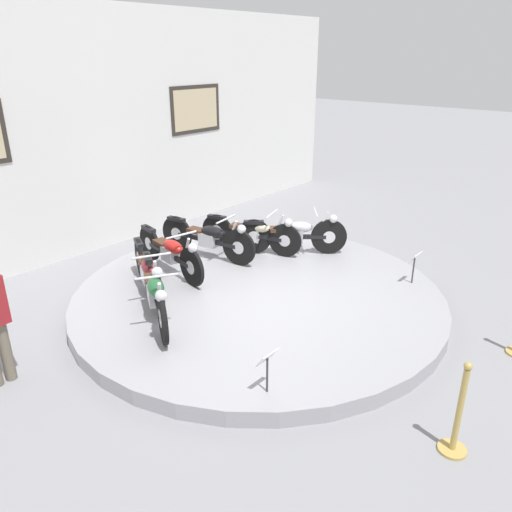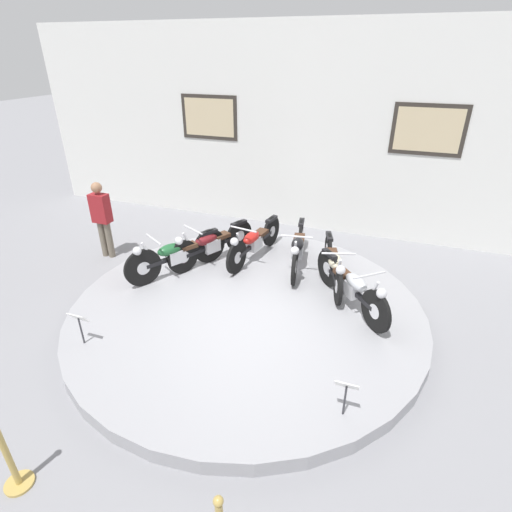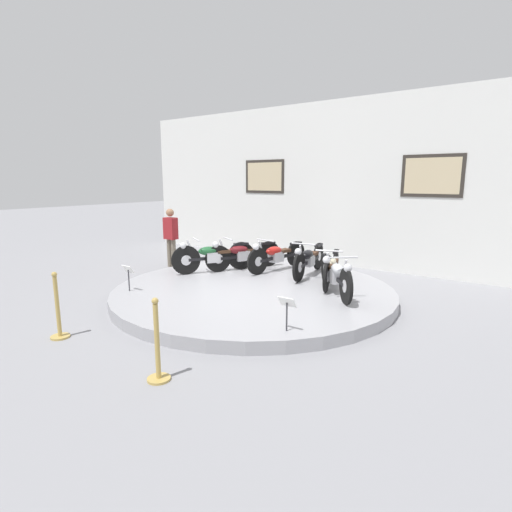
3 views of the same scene
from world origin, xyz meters
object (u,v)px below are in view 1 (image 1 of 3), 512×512
object	(u,v)px
motorcycle_maroon	(149,271)
motorcycle_cream	(252,232)
motorcycle_green	(155,292)
info_placard_front_centre	(414,261)
stanchion_post_left_of_entry	(457,423)
motorcycle_black	(209,237)
motorcycle_red	(171,251)
motorcycle_silver	(294,233)
info_placard_front_left	(267,363)

from	to	relation	value
motorcycle_maroon	motorcycle_cream	size ratio (longest dim) A/B	0.96
motorcycle_cream	motorcycle_green	bearing A→B (deg)	-166.79
info_placard_front_centre	stanchion_post_left_of_entry	xyz separation A→B (m)	(-2.92, -1.79, -0.23)
motorcycle_green	motorcycle_black	world-z (taller)	motorcycle_green
motorcycle_red	motorcycle_cream	size ratio (longest dim) A/B	1.04
motorcycle_cream	motorcycle_silver	xyz separation A→B (m)	(0.40, -0.64, 0.02)
info_placard_front_left	motorcycle_maroon	bearing A→B (deg)	77.33
motorcycle_green	motorcycle_red	bearing A→B (deg)	42.19
motorcycle_maroon	motorcycle_cream	world-z (taller)	motorcycle_maroon
motorcycle_silver	stanchion_post_left_of_entry	world-z (taller)	stanchion_post_left_of_entry
motorcycle_green	motorcycle_maroon	bearing A→B (deg)	59.04
motorcycle_silver	info_placard_front_centre	world-z (taller)	motorcycle_silver
info_placard_front_left	info_placard_front_centre	xyz separation A→B (m)	(3.61, 0.00, 0.00)
motorcycle_maroon	motorcycle_black	distance (m)	1.65
motorcycle_cream	info_placard_front_left	xyz separation A→B (m)	(-2.97, -2.81, -0.00)
motorcycle_maroon	motorcycle_silver	world-z (taller)	motorcycle_silver
motorcycle_cream	stanchion_post_left_of_entry	distance (m)	5.14
motorcycle_cream	stanchion_post_left_of_entry	size ratio (longest dim) A/B	1.84
motorcycle_green	stanchion_post_left_of_entry	size ratio (longest dim) A/B	1.72
motorcycle_maroon	motorcycle_red	bearing A→B (deg)	26.96
motorcycle_green	motorcycle_maroon	distance (m)	0.75
info_placard_front_left	stanchion_post_left_of_entry	world-z (taller)	stanchion_post_left_of_entry
info_placard_front_left	stanchion_post_left_of_entry	bearing A→B (deg)	-68.90
motorcycle_cream	info_placard_front_left	size ratio (longest dim) A/B	3.68
motorcycle_maroon	info_placard_front_centre	bearing A→B (deg)	-43.40
info_placard_front_left	info_placard_front_centre	size ratio (longest dim) A/B	1.00
motorcycle_cream	info_placard_front_centre	bearing A→B (deg)	-77.20
motorcycle_green	motorcycle_maroon	size ratio (longest dim) A/B	0.98
motorcycle_cream	motorcycle_silver	size ratio (longest dim) A/B	1.22
motorcycle_maroon	info_placard_front_centre	distance (m)	4.10
stanchion_post_left_of_entry	info_placard_front_centre	bearing A→B (deg)	31.47
motorcycle_red	info_placard_front_centre	bearing A→B (deg)	-54.94
info_placard_front_centre	stanchion_post_left_of_entry	distance (m)	3.43
motorcycle_green	info_placard_front_left	distance (m)	2.18
motorcycle_black	motorcycle_cream	size ratio (longest dim) A/B	1.05
motorcycle_maroon	motorcycle_red	distance (m)	0.83
motorcycle_silver	stanchion_post_left_of_entry	distance (m)	4.79
motorcycle_cream	motorcycle_black	bearing A→B (deg)	152.53
motorcycle_maroon	info_placard_front_left	world-z (taller)	motorcycle_maroon
motorcycle_black	info_placard_front_centre	world-z (taller)	motorcycle_black
info_placard_front_left	motorcycle_cream	bearing A→B (deg)	43.41
motorcycle_red	info_placard_front_centre	xyz separation A→B (m)	(2.24, -3.19, -0.01)
motorcycle_cream	info_placard_front_left	distance (m)	4.09
info_placard_front_centre	motorcycle_green	bearing A→B (deg)	147.15
motorcycle_black	info_placard_front_centre	bearing A→B (deg)	-66.74
motorcycle_red	motorcycle_silver	world-z (taller)	motorcycle_silver
stanchion_post_left_of_entry	motorcycle_cream	bearing A→B (deg)	63.61
motorcycle_red	stanchion_post_left_of_entry	size ratio (longest dim) A/B	1.91
motorcycle_green	info_placard_front_centre	distance (m)	4.00
motorcycle_red	motorcycle_silver	distance (m)	2.24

